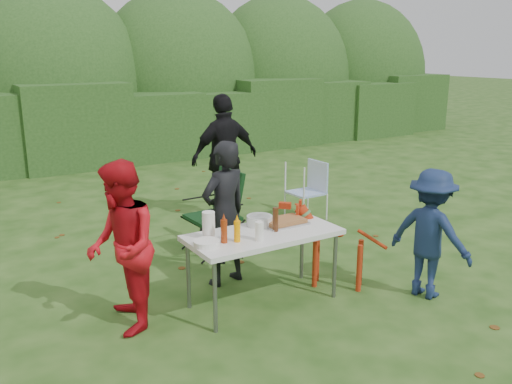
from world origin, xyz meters
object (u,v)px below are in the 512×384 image
child (430,234)px  paper_towel_roll (209,225)px  folding_table (263,238)px  dog (338,247)px  person_red_jacket (122,248)px  ketchup_bottle (224,231)px  beer_bottle (275,219)px  camping_chair (212,212)px  lawn_chair (306,190)px  person_black_puffy (225,157)px  mustard_bottle (237,231)px  person_cook (224,214)px

child → paper_towel_roll: 2.24m
folding_table → dog: size_ratio=1.62×
person_red_jacket → ketchup_bottle: size_ratio=7.05×
ketchup_bottle → dog: bearing=-1.2°
ketchup_bottle → beer_bottle: beer_bottle is taller
camping_chair → lawn_chair: camping_chair is taller
camping_chair → lawn_chair: bearing=-166.2°
person_red_jacket → lawn_chair: 3.85m
lawn_chair → child: bearing=77.8°
person_black_puffy → dog: person_black_puffy is taller
person_red_jacket → beer_bottle: person_red_jacket is taller
person_black_puffy → child: (0.49, -3.43, -0.26)m
child → lawn_chair: size_ratio=1.54×
beer_bottle → person_red_jacket: bearing=170.2°
dog → person_black_puffy: bearing=-47.6°
lawn_chair → beer_bottle: bearing=45.4°
person_red_jacket → person_black_puffy: 3.43m
ketchup_bottle → paper_towel_roll: size_ratio=0.85×
person_black_puffy → mustard_bottle: 3.11m
person_black_puffy → mustard_bottle: bearing=60.4°
dog → mustard_bottle: mustard_bottle is taller
camping_chair → lawn_chair: 1.91m
folding_table → camping_chair: size_ratio=1.45×
dog → beer_bottle: beer_bottle is taller
lawn_chair → person_cook: bearing=31.8°
person_red_jacket → child: (2.86, -0.95, -0.11)m
mustard_bottle → beer_bottle: (0.46, 0.06, 0.02)m
child → paper_towel_roll: size_ratio=5.10×
person_black_puffy → camping_chair: 1.51m
camping_chair → mustard_bottle: bearing=68.4°
child → camping_chair: (-1.32, 2.23, -0.15)m
person_red_jacket → lawn_chair: person_red_jacket is taller
person_cook → lawn_chair: person_cook is taller
person_cook → beer_bottle: 0.70m
folding_table → person_red_jacket: bearing=170.6°
paper_towel_roll → person_red_jacket: bearing=173.1°
child → beer_bottle: size_ratio=5.53×
person_red_jacket → ketchup_bottle: 0.92m
person_red_jacket → ketchup_bottle: bearing=84.5°
folding_table → mustard_bottle: mustard_bottle is taller
person_black_puffy → camping_chair: bearing=52.1°
person_red_jacket → paper_towel_roll: 0.82m
folding_table → paper_towel_roll: paper_towel_roll is taller
person_red_jacket → person_black_puffy: person_black_puffy is taller
dog → person_cook: bearing=9.5°
camping_chair → beer_bottle: bearing=84.2°
person_red_jacket → paper_towel_roll: size_ratio=5.96×
person_red_jacket → person_black_puffy: bearing=148.0°
lawn_chair → mustard_bottle: 3.22m
camping_chair → paper_towel_roll: 1.61m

